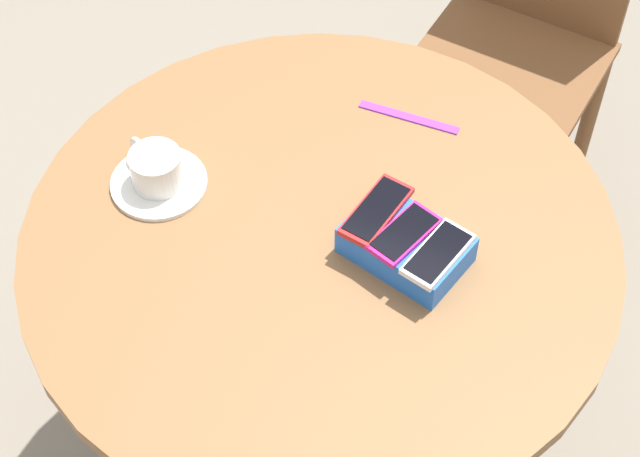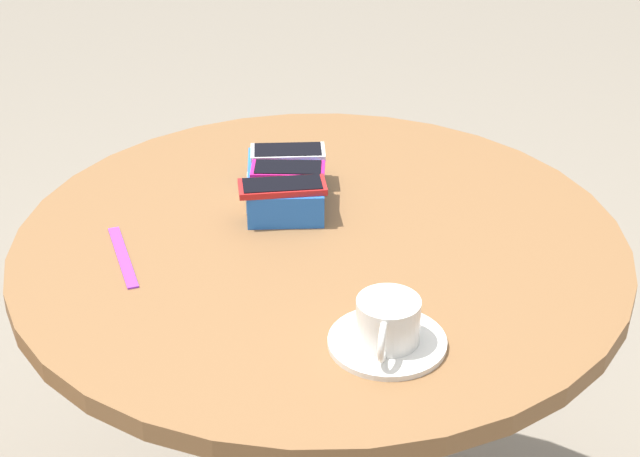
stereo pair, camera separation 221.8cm
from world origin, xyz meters
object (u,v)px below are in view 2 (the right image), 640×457
(round_table, at_px, (320,312))
(phone_white, at_px, (288,152))
(lanyard_strap, at_px, (123,257))
(phone_red, at_px, (282,187))
(saucer, at_px, (387,342))
(phone_box, at_px, (285,187))
(phone_magenta, at_px, (288,169))
(coffee_cup, at_px, (388,321))

(round_table, height_order, phone_white, phone_white)
(round_table, bearing_deg, phone_white, 177.93)
(lanyard_strap, bearing_deg, phone_white, 116.00)
(phone_red, distance_m, saucer, 0.36)
(round_table, relative_size, saucer, 6.00)
(round_table, distance_m, phone_white, 0.27)
(saucer, distance_m, lanyard_strap, 0.43)
(round_table, xyz_separation_m, phone_white, (-0.19, 0.01, 0.19))
(phone_box, bearing_deg, saucer, 2.06)
(phone_magenta, relative_size, coffee_cup, 1.20)
(round_table, xyz_separation_m, lanyard_strap, (-0.04, -0.29, 0.13))
(phone_magenta, xyz_separation_m, lanyard_strap, (0.09, -0.28, -0.06))
(round_table, bearing_deg, phone_red, -155.10)
(phone_box, xyz_separation_m, phone_white, (-0.05, 0.02, 0.03))
(phone_magenta, bearing_deg, lanyard_strap, -72.72)
(phone_box, height_order, phone_magenta, phone_magenta)
(saucer, xyz_separation_m, lanyard_strap, (-0.32, -0.29, -0.00))
(phone_magenta, bearing_deg, phone_red, -25.29)
(phone_box, bearing_deg, phone_red, -19.93)
(phone_magenta, bearing_deg, round_table, 4.60)
(saucer, height_order, lanyard_strap, saucer)
(phone_white, distance_m, phone_magenta, 0.06)
(phone_box, relative_size, coffee_cup, 1.91)
(phone_box, bearing_deg, lanyard_strap, -71.85)
(phone_box, xyz_separation_m, lanyard_strap, (0.09, -0.27, -0.02))
(round_table, xyz_separation_m, phone_magenta, (-0.13, -0.01, 0.19))
(phone_magenta, height_order, saucer, phone_magenta)
(round_table, height_order, lanyard_strap, lanyard_strap)
(coffee_cup, xyz_separation_m, lanyard_strap, (-0.32, -0.29, -0.04))
(phone_box, height_order, phone_white, phone_white)
(phone_magenta, xyz_separation_m, saucer, (0.41, 0.01, -0.05))
(coffee_cup, distance_m, lanyard_strap, 0.43)
(phone_magenta, relative_size, lanyard_strap, 0.73)
(phone_red, xyz_separation_m, lanyard_strap, (0.03, -0.25, -0.06))
(coffee_cup, bearing_deg, phone_white, 178.97)
(round_table, distance_m, saucer, 0.31)
(saucer, bearing_deg, phone_red, -174.33)
(saucer, height_order, coffee_cup, coffee_cup)
(round_table, relative_size, phone_red, 6.54)
(phone_red, xyz_separation_m, coffee_cup, (0.36, 0.03, -0.02))
(phone_box, height_order, lanyard_strap, phone_box)
(round_table, height_order, saucer, saucer)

